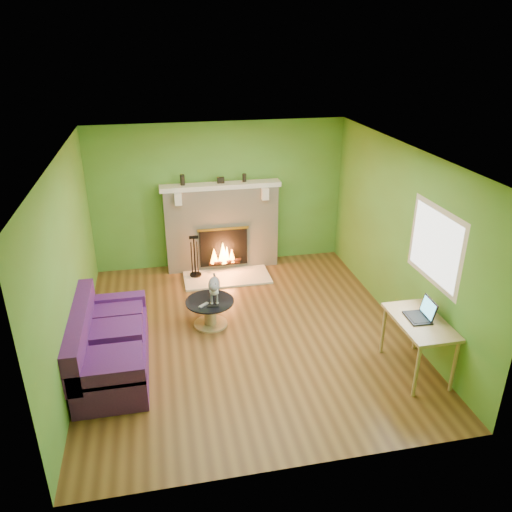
{
  "coord_description": "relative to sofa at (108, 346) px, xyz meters",
  "views": [
    {
      "loc": [
        -1.08,
        -6.02,
        3.96
      ],
      "look_at": [
        0.24,
        0.4,
        1.02
      ],
      "focal_mm": 35.0,
      "sensor_mm": 36.0,
      "label": 1
    }
  ],
  "objects": [
    {
      "name": "floor",
      "position": [
        1.86,
        0.44,
        -0.33
      ],
      "size": [
        5.0,
        5.0,
        0.0
      ],
      "primitive_type": "plane",
      "color": "brown",
      "rests_on": "ground"
    },
    {
      "name": "ceiling",
      "position": [
        1.86,
        0.44,
        2.27
      ],
      "size": [
        5.0,
        5.0,
        0.0
      ],
      "primitive_type": "plane",
      "rotation": [
        3.14,
        0.0,
        0.0
      ],
      "color": "white",
      "rests_on": "wall_back"
    },
    {
      "name": "wall_back",
      "position": [
        1.86,
        2.94,
        0.97
      ],
      "size": [
        5.0,
        0.0,
        5.0
      ],
      "primitive_type": "plane",
      "rotation": [
        1.57,
        0.0,
        0.0
      ],
      "color": "#53832A",
      "rests_on": "floor"
    },
    {
      "name": "wall_front",
      "position": [
        1.86,
        -2.06,
        0.97
      ],
      "size": [
        5.0,
        0.0,
        5.0
      ],
      "primitive_type": "plane",
      "rotation": [
        -1.57,
        0.0,
        0.0
      ],
      "color": "#53832A",
      "rests_on": "floor"
    },
    {
      "name": "wall_left",
      "position": [
        -0.39,
        0.44,
        0.97
      ],
      "size": [
        0.0,
        5.0,
        5.0
      ],
      "primitive_type": "plane",
      "rotation": [
        1.57,
        0.0,
        1.57
      ],
      "color": "#53832A",
      "rests_on": "floor"
    },
    {
      "name": "wall_right",
      "position": [
        4.11,
        0.44,
        0.97
      ],
      "size": [
        0.0,
        5.0,
        5.0
      ],
      "primitive_type": "plane",
      "rotation": [
        1.57,
        0.0,
        -1.57
      ],
      "color": "#53832A",
      "rests_on": "floor"
    },
    {
      "name": "window_frame",
      "position": [
        4.1,
        -0.46,
        1.22
      ],
      "size": [
        0.0,
        1.2,
        1.2
      ],
      "primitive_type": "plane",
      "rotation": [
        1.57,
        0.0,
        -1.57
      ],
      "color": "silver",
      "rests_on": "wall_right"
    },
    {
      "name": "window_pane",
      "position": [
        4.09,
        -0.46,
        1.22
      ],
      "size": [
        0.0,
        1.06,
        1.06
      ],
      "primitive_type": "plane",
      "rotation": [
        1.57,
        0.0,
        -1.57
      ],
      "color": "white",
      "rests_on": "wall_right"
    },
    {
      "name": "fireplace",
      "position": [
        1.86,
        2.75,
        0.45
      ],
      "size": [
        2.1,
        0.46,
        1.58
      ],
      "color": "beige",
      "rests_on": "floor"
    },
    {
      "name": "hearth",
      "position": [
        1.86,
        2.24,
        -0.31
      ],
      "size": [
        1.5,
        0.75,
        0.03
      ],
      "primitive_type": "cube",
      "color": "beige",
      "rests_on": "floor"
    },
    {
      "name": "mantel",
      "position": [
        1.86,
        2.73,
        1.21
      ],
      "size": [
        2.1,
        0.28,
        0.08
      ],
      "primitive_type": "cube",
      "color": "white",
      "rests_on": "fireplace"
    },
    {
      "name": "sofa",
      "position": [
        0.0,
        0.0,
        0.0
      ],
      "size": [
        0.87,
        1.88,
        0.84
      ],
      "color": "#44185E",
      "rests_on": "floor"
    },
    {
      "name": "coffee_table",
      "position": [
        1.39,
        0.76,
        -0.1
      ],
      "size": [
        0.71,
        0.71,
        0.4
      ],
      "color": "tan",
      "rests_on": "floor"
    },
    {
      "name": "desk",
      "position": [
        3.81,
        -0.85,
        0.33
      ],
      "size": [
        0.58,
        1.01,
        0.74
      ],
      "color": "tan",
      "rests_on": "floor"
    },
    {
      "name": "cat",
      "position": [
        1.47,
        0.81,
        0.26
      ],
      "size": [
        0.31,
        0.63,
        0.38
      ],
      "primitive_type": null,
      "rotation": [
        0.0,
        0.0,
        -0.15
      ],
      "color": "slate",
      "rests_on": "coffee_table"
    },
    {
      "name": "remote_silver",
      "position": [
        1.29,
        0.64,
        0.08
      ],
      "size": [
        0.16,
        0.14,
        0.02
      ],
      "primitive_type": "cube",
      "rotation": [
        0.0,
        0.0,
        0.69
      ],
      "color": "gray",
      "rests_on": "coffee_table"
    },
    {
      "name": "remote_black",
      "position": [
        1.41,
        0.58,
        0.08
      ],
      "size": [
        0.16,
        0.06,
        0.02
      ],
      "primitive_type": "cube",
      "rotation": [
        0.0,
        0.0,
        -0.13
      ],
      "color": "black",
      "rests_on": "coffee_table"
    },
    {
      "name": "laptop",
      "position": [
        3.79,
        -0.8,
        0.54
      ],
      "size": [
        0.31,
        0.35,
        0.25
      ],
      "primitive_type": null,
      "rotation": [
        0.0,
        0.0,
        -0.05
      ],
      "color": "black",
      "rests_on": "desk"
    },
    {
      "name": "fire_tools",
      "position": [
        1.32,
        2.39,
        0.08
      ],
      "size": [
        0.2,
        0.2,
        0.76
      ],
      "primitive_type": null,
      "color": "black",
      "rests_on": "hearth"
    },
    {
      "name": "mantel_vase_left",
      "position": [
        1.21,
        2.76,
        1.34
      ],
      "size": [
        0.08,
        0.08,
        0.18
      ],
      "primitive_type": "cylinder",
      "color": "black",
      "rests_on": "mantel"
    },
    {
      "name": "mantel_vase_right",
      "position": [
        2.28,
        2.76,
        1.32
      ],
      "size": [
        0.07,
        0.07,
        0.14
      ],
      "primitive_type": "cylinder",
      "color": "black",
      "rests_on": "mantel"
    },
    {
      "name": "mantel_box",
      "position": [
        1.87,
        2.76,
        1.3
      ],
      "size": [
        0.12,
        0.08,
        0.1
      ],
      "primitive_type": "cube",
      "color": "black",
      "rests_on": "mantel"
    }
  ]
}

